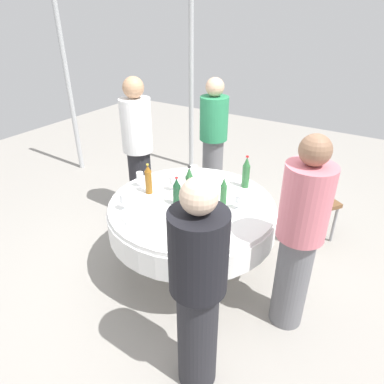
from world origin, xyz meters
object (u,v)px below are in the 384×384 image
(dining_table, at_px, (192,216))
(person_right, at_px, (138,147))
(wine_glass_outer, at_px, (173,180))
(wine_glass_north, at_px, (140,176))
(bottle_brown_inner, at_px, (192,195))
(bottle_green_front, at_px, (224,192))
(person_east, at_px, (213,139))
(bottle_dark_green_east, at_px, (177,192))
(plate_near, at_px, (251,198))
(person_outer, at_px, (198,290))
(wine_glass_front, at_px, (239,199))
(plate_far, at_px, (164,178))
(plate_mid, at_px, (217,181))
(bottle_amber_outer, at_px, (148,180))
(bottle_green_right, at_px, (246,173))
(bottle_green_rear, at_px, (189,185))
(wine_glass_inner, at_px, (124,199))
(plate_north, at_px, (210,236))
(person_rear, at_px, (300,236))
(chair_inner, at_px, (309,197))
(wine_glass_south, at_px, (194,170))

(dining_table, relative_size, person_right, 0.92)
(wine_glass_outer, distance_m, wine_glass_north, 0.33)
(bottle_brown_inner, xyz_separation_m, wine_glass_north, (0.07, 0.63, -0.02))
(bottle_green_front, distance_m, person_east, 1.43)
(bottle_dark_green_east, bearing_deg, plate_near, -48.32)
(plate_near, xyz_separation_m, person_outer, (-1.27, -0.22, 0.05))
(person_outer, bearing_deg, wine_glass_outer, -82.88)
(wine_glass_outer, distance_m, wine_glass_front, 0.66)
(plate_far, relative_size, person_outer, 0.14)
(bottle_brown_inner, height_order, plate_near, bottle_brown_inner)
(plate_mid, xyz_separation_m, person_east, (0.86, 0.53, 0.06))
(bottle_amber_outer, bearing_deg, wine_glass_front, -77.41)
(bottle_green_right, bearing_deg, bottle_green_rear, 148.12)
(bottle_green_right, relative_size, person_east, 0.21)
(wine_glass_outer, relative_size, person_right, 0.09)
(bottle_dark_green_east, bearing_deg, plate_far, 48.65)
(dining_table, height_order, bottle_dark_green_east, bottle_dark_green_east)
(wine_glass_inner, bearing_deg, plate_north, -86.17)
(bottle_green_right, relative_size, person_rear, 0.20)
(bottle_brown_inner, distance_m, chair_inner, 1.40)
(wine_glass_front, xyz_separation_m, person_right, (0.42, 1.45, 0.02))
(person_right, bearing_deg, bottle_brown_inner, -92.36)
(wine_glass_south, bearing_deg, wine_glass_outer, 170.62)
(dining_table, bearing_deg, person_rear, -96.90)
(wine_glass_front, distance_m, person_rear, 0.63)
(person_right, bearing_deg, plate_north, -94.76)
(plate_far, bearing_deg, wine_glass_south, -63.09)
(dining_table, relative_size, person_east, 0.96)
(dining_table, distance_m, wine_glass_north, 0.63)
(wine_glass_inner, bearing_deg, bottle_green_rear, -41.13)
(wine_glass_north, bearing_deg, plate_mid, -50.41)
(bottle_amber_outer, bearing_deg, wine_glass_outer, -44.94)
(wine_glass_inner, relative_size, person_east, 0.10)
(bottle_green_right, distance_m, wine_glass_inner, 1.16)
(bottle_green_rear, relative_size, plate_far, 1.57)
(bottle_dark_green_east, height_order, person_outer, person_outer)
(wine_glass_inner, relative_size, plate_mid, 0.62)
(plate_near, distance_m, person_outer, 1.29)
(bottle_green_front, bearing_deg, wine_glass_front, -92.87)
(bottle_brown_inner, relative_size, person_outer, 0.18)
(bottle_brown_inner, distance_m, person_rear, 0.93)
(bottle_brown_inner, xyz_separation_m, wine_glass_south, (0.47, 0.27, -0.02))
(bottle_green_right, bearing_deg, person_rear, -131.93)
(bottle_green_front, height_order, person_rear, person_rear)
(wine_glass_north, height_order, plate_mid, wine_glass_north)
(wine_glass_inner, bearing_deg, bottle_brown_inner, -55.07)
(bottle_green_right, xyz_separation_m, bottle_green_front, (-0.40, 0.03, -0.03))
(bottle_dark_green_east, height_order, person_right, person_right)
(bottle_amber_outer, distance_m, bottle_brown_inner, 0.48)
(wine_glass_south, distance_m, plate_far, 0.32)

